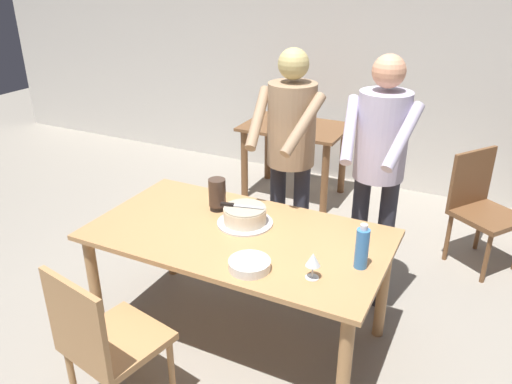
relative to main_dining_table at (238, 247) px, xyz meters
The scene contains 14 objects.
ground_plane 0.65m from the main_dining_table, ahead, with size 14.00×14.00×0.00m, color gray.
back_wall 2.95m from the main_dining_table, 90.00° to the left, with size 10.00×0.12×2.70m, color beige.
main_dining_table is the anchor object (origin of this frame).
cake_on_platter 0.19m from the main_dining_table, 97.67° to the left, with size 0.34×0.34×0.11m.
cake_knife 0.25m from the main_dining_table, 130.14° to the left, with size 0.27×0.09×0.02m.
plate_stack 0.41m from the main_dining_table, 52.92° to the right, with size 0.22×0.22×0.05m.
wine_glass_near 0.64m from the main_dining_table, 23.82° to the right, with size 0.08×0.08×0.14m.
water_bottle 0.78m from the main_dining_table, ahead, with size 0.07×0.07×0.25m.
hurricane_lamp 0.39m from the main_dining_table, 141.18° to the left, with size 0.11×0.11×0.21m.
person_cutting_cake 0.81m from the main_dining_table, 87.17° to the left, with size 0.47×0.55×1.72m.
person_standing_beside 1.04m from the main_dining_table, 48.91° to the left, with size 0.47×0.55×1.72m.
chair_near_side 0.92m from the main_dining_table, 109.59° to the right, with size 0.52×0.52×0.90m.
background_table 2.23m from the main_dining_table, 103.78° to the left, with size 1.00×0.70×0.74m.
background_chair_1 2.06m from the main_dining_table, 52.54° to the left, with size 0.61×0.61×0.90m.
Camera 1 is at (1.25, -2.28, 2.19)m, focal length 35.39 mm.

